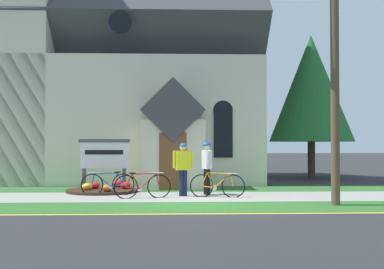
{
  "coord_description": "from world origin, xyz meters",
  "views": [
    {
      "loc": [
        -0.59,
        -12.84,
        1.69
      ],
      "look_at": [
        -0.01,
        3.55,
        2.03
      ],
      "focal_mm": 43.11,
      "sensor_mm": 36.0,
      "label": 1
    }
  ],
  "objects": [
    {
      "name": "sidewalk_slab",
      "position": [
        -2.82,
        1.93,
        0.01
      ],
      "size": [
        32.0,
        2.75,
        0.01
      ],
      "primitive_type": "cube",
      "color": "#99968E",
      "rests_on": "ground"
    },
    {
      "name": "church_building",
      "position": [
        -3.28,
        9.48,
        4.93
      ],
      "size": [
        12.33,
        10.22,
        13.78
      ],
      "color": "beige",
      "rests_on": "ground"
    },
    {
      "name": "cyclist_in_white_jersey",
      "position": [
        0.45,
        2.47,
        1.04
      ],
      "size": [
        0.33,
        0.76,
        1.75
      ],
      "color": "black",
      "rests_on": "ground"
    },
    {
      "name": "church_lawn",
      "position": [
        -2.82,
        4.47,
        0.0
      ],
      "size": [
        24.0,
        2.32,
        0.01
      ],
      "primitive_type": "cube",
      "color": "#2D6628",
      "rests_on": "ground"
    },
    {
      "name": "bicycle_green",
      "position": [
        -1.62,
        1.59,
        0.39
      ],
      "size": [
        1.76,
        0.4,
        0.83
      ],
      "color": "black",
      "rests_on": "ground"
    },
    {
      "name": "roadside_conifer",
      "position": [
        6.31,
        10.33,
        4.54
      ],
      "size": [
        4.24,
        4.24,
        7.27
      ],
      "color": "#4C3823",
      "rests_on": "ground"
    },
    {
      "name": "utility_pole",
      "position": [
        3.74,
        -0.22,
        4.75
      ],
      "size": [
        3.12,
        0.28,
        8.58
      ],
      "color": "brown",
      "rests_on": "ground"
    },
    {
      "name": "cyclist_in_red_jersey",
      "position": [
        -0.35,
        2.09,
        1.02
      ],
      "size": [
        0.66,
        0.35,
        1.72
      ],
      "color": "#191E38",
      "rests_on": "ground"
    },
    {
      "name": "flower_bed",
      "position": [
        -3.13,
        3.52,
        0.08
      ],
      "size": [
        2.53,
        2.53,
        0.34
      ],
      "color": "#382319",
      "rests_on": "ground"
    },
    {
      "name": "ground",
      "position": [
        0.0,
        4.0,
        0.0
      ],
      "size": [
        140.0,
        140.0,
        0.0
      ],
      "primitive_type": "plane",
      "color": "#2B2B2D"
    },
    {
      "name": "church_sign",
      "position": [
        -3.16,
        3.82,
        1.25
      ],
      "size": [
        1.83,
        0.17,
        1.87
      ],
      "color": "#474C56",
      "rests_on": "ground"
    },
    {
      "name": "curb_paint_stripe",
      "position": [
        -2.82,
        -1.68,
        0.0
      ],
      "size": [
        28.0,
        0.16,
        0.01
      ],
      "primitive_type": "cube",
      "color": "yellow",
      "rests_on": "ground"
    },
    {
      "name": "bicycle_yellow",
      "position": [
        -2.82,
        2.47,
        0.38
      ],
      "size": [
        1.76,
        0.13,
        0.81
      ],
      "color": "black",
      "rests_on": "ground"
    },
    {
      "name": "grass_verge",
      "position": [
        -2.82,
        -0.49,
        0.0
      ],
      "size": [
        32.0,
        2.09,
        0.01
      ],
      "primitive_type": "cube",
      "color": "#2D6628",
      "rests_on": "ground"
    },
    {
      "name": "bicycle_orange",
      "position": [
        0.73,
        1.76,
        0.39
      ],
      "size": [
        1.74,
        0.35,
        0.85
      ],
      "color": "black",
      "rests_on": "ground"
    }
  ]
}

